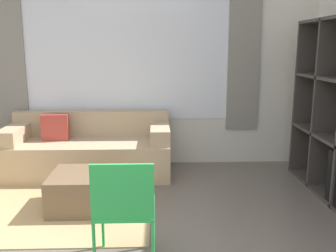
{
  "coord_description": "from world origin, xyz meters",
  "views": [
    {
      "loc": [
        0.39,
        -1.95,
        1.64
      ],
      "look_at": [
        0.51,
        1.78,
        0.85
      ],
      "focal_mm": 40.0,
      "sensor_mm": 36.0,
      "label": 1
    }
  ],
  "objects": [
    {
      "name": "wall_back",
      "position": [
        0.0,
        3.28,
        1.36
      ],
      "size": [
        6.39,
        0.11,
        2.7
      ],
      "color": "silver",
      "rests_on": "ground_plane"
    },
    {
      "name": "folding_chair",
      "position": [
        0.15,
        0.6,
        0.52
      ],
      "size": [
        0.44,
        0.46,
        0.86
      ],
      "rotation": [
        0.0,
        0.0,
        3.14
      ],
      "color": "green",
      "rests_on": "ground_plane"
    },
    {
      "name": "couch_main",
      "position": [
        -0.49,
        2.8,
        0.31
      ],
      "size": [
        2.09,
        0.85,
        0.8
      ],
      "color": "tan",
      "rests_on": "ground_plane"
    },
    {
      "name": "ottoman",
      "position": [
        -0.31,
        1.71,
        0.19
      ],
      "size": [
        0.76,
        0.65,
        0.38
      ],
      "color": "brown",
      "rests_on": "ground_plane"
    },
    {
      "name": "area_rug",
      "position": [
        -1.1,
        1.77,
        0.01
      ],
      "size": [
        2.84,
        1.76,
        0.01
      ],
      "primitive_type": "cube",
      "color": "tan",
      "rests_on": "ground_plane"
    }
  ]
}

